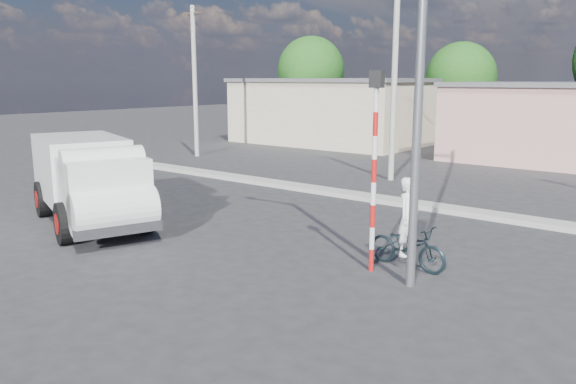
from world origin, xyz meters
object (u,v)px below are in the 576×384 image
Objects in this scene: truck at (90,179)px; streetlight at (413,37)px; bicycle at (407,246)px; cyclist at (408,230)px; traffic_pole at (375,155)px.

streetlight reaches higher than truck.
cyclist is at bearing 0.00° from bicycle.
streetlight is (9.25, 1.33, 3.58)m from truck.
truck is at bearing 108.43° from bicycle.
truck is at bearing -171.84° from streetlight.
streetlight is at bearing -152.88° from bicycle.
streetlight is at bearing -17.73° from traffic_pole.
cyclist is at bearing 52.74° from traffic_pole.
traffic_pole is (-0.52, -0.68, 1.71)m from cyclist.
bicycle is 4.59m from streetlight.
traffic_pole is 2.56m from streetlight.
streetlight is (0.42, -0.98, 4.46)m from bicycle.
bicycle is at bearing 0.00° from cyclist.
bicycle is 0.21× the size of streetlight.
streetlight reaches higher than bicycle.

